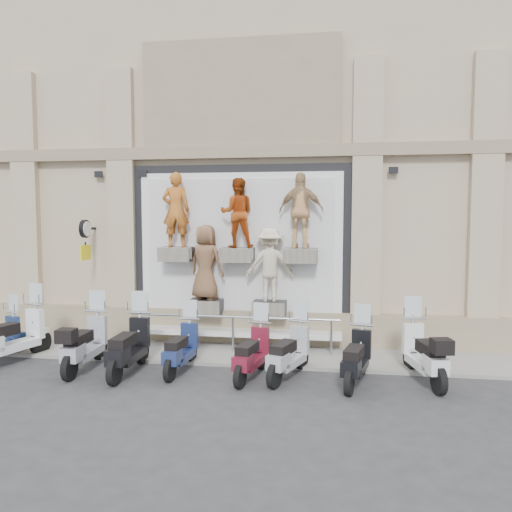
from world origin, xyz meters
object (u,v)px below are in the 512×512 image
(guard_rail, at_px, (233,335))
(scooter_d, at_px, (129,335))
(scooter_i, at_px, (424,342))
(clock_sign_bracket, at_px, (85,235))
(scooter_c, at_px, (85,332))
(scooter_b, at_px, (12,325))
(scooter_e, at_px, (181,338))
(scooter_g, at_px, (289,342))
(scooter_h, at_px, (356,347))
(scooter_f, at_px, (252,343))

(guard_rail, bearing_deg, scooter_d, -136.83)
(scooter_d, relative_size, scooter_i, 1.02)
(clock_sign_bracket, distance_m, scooter_d, 3.60)
(scooter_c, xyz_separation_m, scooter_d, (1.03, -0.11, 0.01))
(scooter_b, xyz_separation_m, scooter_e, (3.90, -0.03, -0.14))
(clock_sign_bracket, relative_size, scooter_c, 0.51)
(scooter_b, relative_size, scooter_d, 1.05)
(scooter_b, xyz_separation_m, scooter_d, (2.86, -0.31, -0.04))
(scooter_g, xyz_separation_m, scooter_h, (1.33, -0.15, -0.00))
(guard_rail, height_order, scooter_f, scooter_f)
(scooter_i, bearing_deg, scooter_c, 170.33)
(scooter_d, height_order, scooter_g, scooter_d)
(scooter_e, relative_size, scooter_h, 0.97)
(clock_sign_bracket, distance_m, scooter_g, 6.08)
(guard_rail, xyz_separation_m, scooter_c, (-2.87, -1.62, 0.34))
(scooter_c, height_order, scooter_f, scooter_c)
(scooter_e, height_order, scooter_g, scooter_g)
(scooter_f, bearing_deg, scooter_h, 8.80)
(scooter_b, bearing_deg, guard_rail, 31.54)
(guard_rail, relative_size, scooter_e, 2.86)
(scooter_i, bearing_deg, clock_sign_bracket, 155.30)
(scooter_c, xyz_separation_m, scooter_h, (5.66, -0.06, -0.06))
(scooter_c, bearing_deg, scooter_g, -1.16)
(scooter_b, height_order, scooter_g, scooter_b)
(scooter_c, bearing_deg, scooter_h, -2.98)
(scooter_d, bearing_deg, scooter_f, 1.66)
(scooter_i, bearing_deg, scooter_b, 168.57)
(scooter_c, xyz_separation_m, scooter_i, (6.98, 0.28, -0.00))
(scooter_e, height_order, scooter_h, scooter_h)
(scooter_f, bearing_deg, clock_sign_bracket, 166.07)
(scooter_d, relative_size, scooter_f, 1.13)
(scooter_e, bearing_deg, scooter_f, -3.29)
(scooter_e, bearing_deg, clock_sign_bracket, 151.19)
(scooter_c, xyz_separation_m, scooter_e, (2.06, 0.17, -0.09))
(scooter_d, height_order, scooter_e, scooter_d)
(guard_rail, bearing_deg, scooter_h, -31.15)
(clock_sign_bracket, bearing_deg, scooter_d, -47.01)
(clock_sign_bracket, height_order, scooter_h, clock_sign_bracket)
(guard_rail, height_order, scooter_h, scooter_h)
(guard_rail, height_order, scooter_i, scooter_i)
(scooter_b, bearing_deg, scooter_f, 12.60)
(scooter_g, xyz_separation_m, scooter_i, (2.65, 0.19, 0.06))
(scooter_f, bearing_deg, guard_rail, 124.21)
(scooter_f, relative_size, scooter_i, 0.90)
(guard_rail, xyz_separation_m, scooter_f, (0.72, -1.63, 0.26))
(scooter_b, bearing_deg, scooter_d, 8.56)
(scooter_g, height_order, scooter_i, scooter_i)
(scooter_d, distance_m, scooter_g, 3.32)
(scooter_g, bearing_deg, scooter_b, -161.73)
(guard_rail, distance_m, scooter_i, 4.34)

